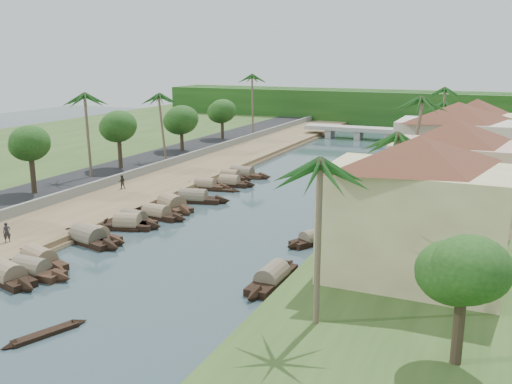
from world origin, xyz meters
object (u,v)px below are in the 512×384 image
at_px(bridge, 374,131).
at_px(sampan_1, 8,276).
at_px(sampan_0, 31,270).
at_px(person_near, 7,232).
at_px(building_near, 415,207).

height_order(bridge, sampan_1, bridge).
xyz_separation_m(sampan_0, sampan_1, (-0.70, -1.63, 0.00)).
height_order(sampan_0, person_near, person_near).
bearing_deg(bridge, sampan_0, -95.82).
distance_m(sampan_1, person_near, 7.56).
relative_size(bridge, sampan_1, 3.63).
xyz_separation_m(sampan_0, person_near, (-6.10, 3.51, 1.27)).
distance_m(bridge, person_near, 80.23).
relative_size(building_near, sampan_0, 1.86).
bearing_deg(sampan_0, bridge, 83.95).
xyz_separation_m(bridge, sampan_1, (-9.10, -84.05, -1.31)).
height_order(sampan_0, sampan_1, sampan_1).
height_order(bridge, sampan_0, bridge).
xyz_separation_m(building_near, sampan_0, (-27.39, -8.42, -5.97)).
height_order(building_near, sampan_0, building_near).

